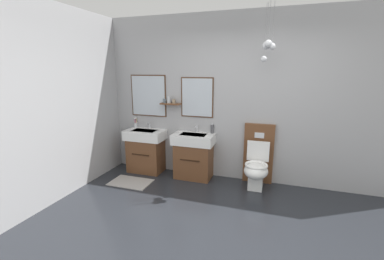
% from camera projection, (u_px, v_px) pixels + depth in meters
% --- Properties ---
extents(ground_plane, '(6.35, 5.10, 0.10)m').
position_uv_depth(ground_plane, '(221.00, 248.00, 2.85)').
color(ground_plane, '#23262B').
rests_on(ground_plane, ground).
extents(wall_back, '(5.15, 0.57, 2.76)m').
position_uv_depth(wall_back, '(247.00, 99.00, 4.28)').
color(wall_back, '#A8A8AA').
rests_on(wall_back, ground).
extents(wall_left, '(0.12, 3.90, 2.76)m').
position_uv_depth(wall_left, '(29.00, 108.00, 3.31)').
color(wall_left, '#A8A8AA').
rests_on(wall_left, ground).
extents(bath_mat, '(0.68, 0.44, 0.01)m').
position_uv_depth(bath_mat, '(131.00, 182.00, 4.39)').
color(bath_mat, '#9E9993').
rests_on(bath_mat, ground).
extents(vanity_sink_left, '(0.71, 0.44, 0.78)m').
position_uv_depth(vanity_sink_left, '(146.00, 150.00, 4.82)').
color(vanity_sink_left, brown).
rests_on(vanity_sink_left, ground).
extents(tap_on_left_sink, '(0.03, 0.13, 0.11)m').
position_uv_depth(tap_on_left_sink, '(149.00, 125.00, 4.87)').
color(tap_on_left_sink, silver).
rests_on(tap_on_left_sink, vanity_sink_left).
extents(vanity_sink_right, '(0.71, 0.44, 0.78)m').
position_uv_depth(vanity_sink_right, '(194.00, 155.00, 4.53)').
color(vanity_sink_right, brown).
rests_on(vanity_sink_right, ground).
extents(tap_on_right_sink, '(0.03, 0.13, 0.11)m').
position_uv_depth(tap_on_right_sink, '(197.00, 128.00, 4.58)').
color(tap_on_right_sink, silver).
rests_on(tap_on_right_sink, vanity_sink_right).
extents(toilet, '(0.48, 0.62, 1.00)m').
position_uv_depth(toilet, '(257.00, 164.00, 4.19)').
color(toilet, brown).
rests_on(toilet, ground).
extents(toothbrush_cup, '(0.07, 0.07, 0.20)m').
position_uv_depth(toothbrush_cup, '(136.00, 124.00, 4.94)').
color(toothbrush_cup, silver).
rests_on(toothbrush_cup, vanity_sink_left).
extents(soap_dispenser, '(0.06, 0.06, 0.18)m').
position_uv_depth(soap_dispenser, '(212.00, 129.00, 4.49)').
color(soap_dispenser, '#4C4C51').
rests_on(soap_dispenser, vanity_sink_right).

